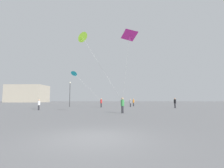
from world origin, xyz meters
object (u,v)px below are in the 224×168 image
object	(u,v)px
person_in_white	(39,104)
lamppost_east	(70,90)
kite_cyan_diamond	(74,73)
kite_lime_diamond	(82,37)
person_in_grey	(130,103)
building_left_hall	(28,94)
person_in_orange	(133,102)
person_in_black	(175,102)
person_in_red	(101,102)
kite_magenta_delta	(129,36)
person_in_green	(122,105)

from	to	relation	value
person_in_white	lamppost_east	size ratio (longest dim) A/B	0.29
kite_cyan_diamond	kite_lime_diamond	distance (m)	15.40
kite_cyan_diamond	person_in_grey	bearing A→B (deg)	8.94
person_in_grey	building_left_hall	size ratio (longest dim) A/B	0.08
person_in_orange	person_in_grey	bearing A→B (deg)	-153.88
person_in_black	kite_lime_diamond	bearing A→B (deg)	-152.03
person_in_red	lamppost_east	distance (m)	8.13
person_in_orange	lamppost_east	size ratio (longest dim) A/B	0.33
person_in_orange	person_in_red	distance (m)	9.21
kite_magenta_delta	kite_lime_diamond	xyz separation A→B (m)	(-5.25, 2.58, 1.05)
person_in_grey	person_in_black	distance (m)	8.86
kite_magenta_delta	kite_lime_diamond	bearing A→B (deg)	153.81
person_in_green	kite_lime_diamond	xyz separation A→B (m)	(-4.58, -0.53, 7.76)
person_in_green	lamppost_east	xyz separation A→B (m)	(-11.25, 16.10, 2.63)
kite_magenta_delta	kite_cyan_diamond	distance (m)	19.93
person_in_green	person_in_orange	bearing A→B (deg)	-11.38
kite_magenta_delta	person_in_black	bearing A→B (deg)	58.27
person_in_green	lamppost_east	size ratio (longest dim) A/B	0.33
person_in_white	building_left_hall	xyz separation A→B (m)	(-44.24, 70.97, 4.26)
kite_cyan_diamond	kite_lime_diamond	xyz separation A→B (m)	(5.14, -14.41, 1.78)
person_in_white	kite_lime_diamond	distance (m)	12.02
person_in_orange	person_in_green	distance (m)	19.77
person_in_grey	lamppost_east	size ratio (longest dim) A/B	0.31
lamppost_east	person_in_grey	bearing A→B (deg)	-1.69
person_in_orange	kite_cyan_diamond	world-z (taller)	kite_cyan_diamond
kite_magenta_delta	lamppost_east	world-z (taller)	kite_magenta_delta
person_in_black	person_in_red	bearing A→B (deg)	160.02
person_in_orange	building_left_hall	xyz separation A→B (m)	(-59.21, 56.03, 4.16)
person_in_orange	person_in_black	size ratio (longest dim) A/B	0.96
person_in_orange	lamppost_east	bearing A→B (deg)	143.92
kite_cyan_diamond	person_in_white	bearing A→B (deg)	-104.29
person_in_grey	person_in_black	world-z (taller)	person_in_black
person_in_black	kite_lime_diamond	world-z (taller)	kite_lime_diamond
person_in_grey	kite_cyan_diamond	distance (m)	13.24
lamppost_east	building_left_hall	bearing A→B (deg)	127.15
person_in_grey	kite_magenta_delta	distance (m)	20.05
kite_lime_diamond	lamppost_east	xyz separation A→B (m)	(-6.67, 16.63, -5.13)
person_in_grey	person_in_green	xyz separation A→B (m)	(-1.92, -15.71, 0.06)
kite_magenta_delta	building_left_hall	world-z (taller)	building_left_hall
person_in_red	kite_cyan_diamond	xyz separation A→B (m)	(-5.71, 0.42, 5.96)
person_in_white	kite_cyan_diamond	xyz separation A→B (m)	(2.36, 9.26, 6.07)
person_in_grey	kite_lime_diamond	size ratio (longest dim) A/B	0.21
person_in_green	person_in_black	world-z (taller)	person_in_black
person_in_orange	person_in_red	xyz separation A→B (m)	(-6.89, -6.10, 0.01)
person_in_grey	kite_cyan_diamond	size ratio (longest dim) A/B	0.25
person_in_green	kite_cyan_diamond	size ratio (longest dim) A/B	0.27
person_in_red	lamppost_east	world-z (taller)	lamppost_east
person_in_orange	person_in_green	bearing A→B (deg)	-148.21
person_in_black	person_in_grey	bearing A→B (deg)	139.99
person_in_orange	person_in_black	distance (m)	10.53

